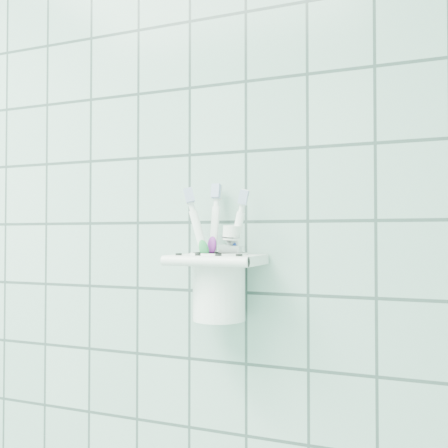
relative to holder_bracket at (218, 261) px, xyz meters
The scene contains 6 objects.
holder_bracket is the anchor object (origin of this frame).
cup 0.03m from the holder_bracket, 80.25° to the left, with size 0.08×0.08×0.10m.
toothbrush_pink 0.03m from the holder_bracket, 48.57° to the right, with size 0.06×0.02×0.19m.
toothbrush_blue 0.03m from the holder_bracket, 151.63° to the right, with size 0.01×0.05×0.19m.
toothbrush_orange 0.02m from the holder_bracket, 93.86° to the left, with size 0.05×0.02×0.18m.
toothpaste_tube 0.02m from the holder_bracket, 18.83° to the left, with size 0.04×0.03×0.13m.
Camera 1 is at (0.90, 0.49, 1.34)m, focal length 40.00 mm.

